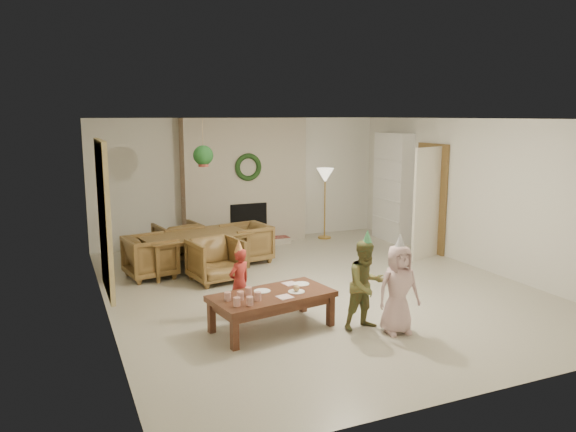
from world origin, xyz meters
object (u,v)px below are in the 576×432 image
dining_chair_left (151,257)px  dining_chair_right (246,243)px  dining_chair_near (216,260)px  child_plaid (366,285)px  child_pink (398,289)px  child_red (239,283)px  dining_table (196,252)px  dining_chair_far (178,241)px  coffee_table_top (272,296)px

dining_chair_left → dining_chair_right: 1.73m
dining_chair_near → dining_chair_left: same height
child_plaid → child_pink: 0.38m
dining_chair_right → child_red: bearing=-30.5°
dining_chair_right → child_red: child_red is taller
dining_chair_left → dining_table: bearing=-90.0°
dining_chair_far → child_pink: 4.67m
dining_chair_left → dining_chair_right: bearing=-90.0°
dining_chair_right → child_plaid: child_plaid is taller
dining_chair_left → dining_chair_near: bearing=-135.0°
dining_chair_left → coffee_table_top: size_ratio=0.51×
dining_chair_right → child_red: 2.70m
dining_chair_near → child_plaid: 2.83m
dining_chair_far → child_plaid: (1.39, -4.10, 0.21)m
dining_table → dining_chair_left: (-0.76, -0.13, 0.03)m
child_red → child_pink: (1.56, -1.24, 0.09)m
child_pink → dining_table: bearing=119.5°
coffee_table_top → dining_chair_right: bearing=66.9°
dining_table → child_red: child_red is taller
dining_chair_left → coffee_table_top: (0.97, -2.78, 0.07)m
dining_chair_far → coffee_table_top: dining_chair_far is taller
dining_chair_right → child_plaid: size_ratio=0.68×
dining_table → child_plaid: child_plaid is taller
dining_chair_near → child_red: child_red is taller
dining_chair_left → child_pink: size_ratio=0.70×
child_plaid → child_pink: child_plaid is taller
child_plaid → coffee_table_top: bearing=153.3°
dining_chair_near → child_plaid: bearing=-75.9°
dining_chair_left → child_red: size_ratio=0.83×
dining_chair_far → child_pink: child_pink is taller
child_red → child_plaid: child_plaid is taller
child_plaid → child_pink: (0.28, -0.26, -0.01)m
dining_chair_near → coffee_table_top: (0.09, -2.15, 0.07)m
dining_chair_left → dining_chair_far: bearing=-45.0°
coffee_table_top → dining_chair_far: bearing=85.7°
child_red → child_pink: size_ratio=0.84×
dining_chair_far → child_red: 3.12m
dining_chair_near → coffee_table_top: size_ratio=0.51×
child_red → child_plaid: (1.27, -0.98, 0.10)m
dining_chair_near → child_pink: 3.18m
dining_chair_far → child_red: size_ratio=0.83×
dining_chair_right → child_pink: bearing=-0.6°
dining_chair_far → child_red: bearing=82.5°
child_pink → dining_chair_right: bearing=105.3°
dining_chair_far → dining_chair_right: size_ratio=1.00×
coffee_table_top → child_plaid: child_plaid is taller
dining_table → coffee_table_top: dining_table is taller
dining_chair_left → child_plaid: 3.80m
child_plaid → child_pink: bearing=-46.7°
coffee_table_top → child_pink: size_ratio=1.36×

